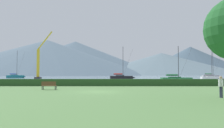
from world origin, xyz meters
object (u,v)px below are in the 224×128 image
dock_crane (38,65)px  sailboat_slip_4 (120,77)px  sailboat_slip_2 (14,76)px  sailboat_slip_5 (211,78)px  park_bench_near_path (48,85)px  sailboat_slip_0 (175,79)px  sailboat_slip_6 (209,76)px  person_seated_viewer (220,85)px

dock_crane → sailboat_slip_4: bearing=-7.4°
sailboat_slip_2 → sailboat_slip_5: size_ratio=1.42×
sailboat_slip_5 → park_bench_near_path: (-38.89, -42.83, -0.07)m
sailboat_slip_2 → sailboat_slip_5: sailboat_slip_2 is taller
sailboat_slip_0 → sailboat_slip_2: sailboat_slip_2 is taller
sailboat_slip_0 → dock_crane: size_ratio=0.47×
dock_crane → sailboat_slip_0: bearing=-35.2°
sailboat_slip_6 → dock_crane: (-76.83, -32.57, 4.21)m
sailboat_slip_0 → sailboat_slip_5: bearing=48.0°
sailboat_slip_4 → sailboat_slip_5: sailboat_slip_4 is taller
park_bench_near_path → sailboat_slip_4: bearing=82.5°
sailboat_slip_0 → dock_crane: bearing=143.7°
sailboat_slip_4 → park_bench_near_path: 49.04m
sailboat_slip_5 → sailboat_slip_6: size_ratio=0.70×
sailboat_slip_0 → person_seated_viewer: sailboat_slip_0 is taller
sailboat_slip_5 → person_seated_viewer: bearing=-109.4°
person_seated_viewer → dock_crane: dock_crane is taller
park_bench_near_path → dock_crane: bearing=115.1°
sailboat_slip_2 → person_seated_viewer: 105.64m
sailboat_slip_0 → sailboat_slip_2: (-62.28, 58.10, 0.15)m
sailboat_slip_2 → dock_crane: dock_crane is taller
sailboat_slip_2 → dock_crane: (21.49, -29.36, 4.23)m
sailboat_slip_4 → sailboat_slip_5: bearing=-15.2°
sailboat_slip_2 → park_bench_near_path: bearing=-68.9°
sailboat_slip_0 → person_seated_viewer: bearing=-102.2°
park_bench_near_path → dock_crane: 55.33m
sailboat_slip_5 → sailboat_slip_6: bearing=70.5°
sailboat_slip_4 → person_seated_viewer: 56.49m
sailboat_slip_6 → person_seated_viewer: bearing=-111.5°
sailboat_slip_0 → park_bench_near_path: bearing=-134.5°
sailboat_slip_2 → dock_crane: bearing=-59.2°
sailboat_slip_2 → sailboat_slip_4: size_ratio=1.20×
sailboat_slip_0 → sailboat_slip_4: bearing=113.1°
sailboat_slip_0 → sailboat_slip_5: size_ratio=0.85×
sailboat_slip_6 → dock_crane: dock_crane is taller
sailboat_slip_4 → sailboat_slip_6: (47.26, 36.44, 0.06)m
sailboat_slip_2 → dock_crane: 36.63m
dock_crane → sailboat_slip_5: bearing=-8.8°
sailboat_slip_0 → park_bench_near_path: (-21.75, -23.01, -0.09)m
dock_crane → sailboat_slip_2: bearing=126.2°
sailboat_slip_4 → sailboat_slip_6: 59.67m
sailboat_slip_2 → sailboat_slip_6: 98.37m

